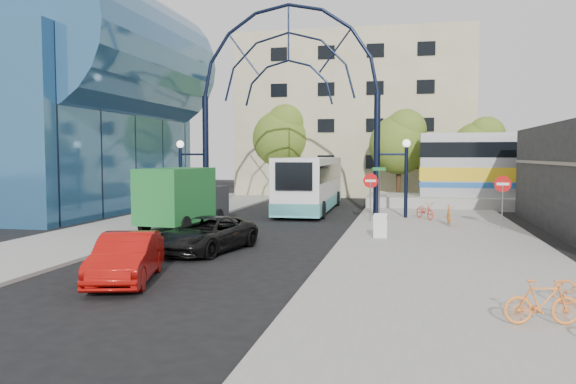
% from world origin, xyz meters
% --- Properties ---
extents(ground, '(120.00, 120.00, 0.00)m').
position_xyz_m(ground, '(0.00, 0.00, 0.00)').
color(ground, black).
rests_on(ground, ground).
extents(sidewalk_east, '(8.00, 56.00, 0.12)m').
position_xyz_m(sidewalk_east, '(8.00, 4.00, 0.06)').
color(sidewalk_east, gray).
rests_on(sidewalk_east, ground).
extents(plaza_west, '(5.00, 50.00, 0.12)m').
position_xyz_m(plaza_west, '(-6.50, 6.00, 0.06)').
color(plaza_west, gray).
rests_on(plaza_west, ground).
extents(gateway_arch, '(13.64, 0.44, 12.10)m').
position_xyz_m(gateway_arch, '(0.00, 14.00, 8.56)').
color(gateway_arch, black).
rests_on(gateway_arch, ground).
extents(stop_sign, '(0.80, 0.07, 2.50)m').
position_xyz_m(stop_sign, '(4.80, 12.00, 1.99)').
color(stop_sign, slate).
rests_on(stop_sign, sidewalk_east).
extents(do_not_enter_sign, '(0.76, 0.07, 2.48)m').
position_xyz_m(do_not_enter_sign, '(11.00, 10.00, 1.98)').
color(do_not_enter_sign, slate).
rests_on(do_not_enter_sign, sidewalk_east).
extents(street_name_sign, '(0.70, 0.70, 2.80)m').
position_xyz_m(street_name_sign, '(5.20, 12.60, 2.13)').
color(street_name_sign, slate).
rests_on(street_name_sign, sidewalk_east).
extents(sandwich_board, '(0.55, 0.61, 0.99)m').
position_xyz_m(sandwich_board, '(5.60, 5.98, 0.74)').
color(sandwich_board, white).
rests_on(sandwich_board, sidewalk_east).
extents(transit_hall, '(16.50, 18.00, 14.50)m').
position_xyz_m(transit_hall, '(-15.30, 15.00, 6.70)').
color(transit_hall, '#29557E').
rests_on(transit_hall, ground).
extents(apartment_block, '(20.00, 12.10, 14.00)m').
position_xyz_m(apartment_block, '(2.00, 34.97, 7.00)').
color(apartment_block, tan).
rests_on(apartment_block, ground).
extents(tree_north_a, '(4.48, 4.48, 7.00)m').
position_xyz_m(tree_north_a, '(6.12, 25.93, 4.61)').
color(tree_north_a, '#382314').
rests_on(tree_north_a, ground).
extents(tree_north_b, '(5.12, 5.12, 8.00)m').
position_xyz_m(tree_north_b, '(-3.88, 29.93, 5.27)').
color(tree_north_b, '#382314').
rests_on(tree_north_b, ground).
extents(tree_north_c, '(4.16, 4.16, 6.50)m').
position_xyz_m(tree_north_c, '(12.12, 27.93, 4.28)').
color(tree_north_c, '#382314').
rests_on(tree_north_c, ground).
extents(city_bus, '(3.18, 12.45, 3.39)m').
position_xyz_m(city_bus, '(0.63, 17.81, 1.78)').
color(city_bus, silver).
rests_on(city_bus, ground).
extents(green_truck, '(2.72, 6.02, 2.95)m').
position_xyz_m(green_truck, '(-3.80, 7.75, 1.47)').
color(green_truck, black).
rests_on(green_truck, ground).
extents(black_suv, '(3.07, 5.00, 1.29)m').
position_xyz_m(black_suv, '(-0.50, 1.93, 0.65)').
color(black_suv, black).
rests_on(black_suv, ground).
extents(red_sedan, '(2.49, 4.37, 1.36)m').
position_xyz_m(red_sedan, '(-0.99, -3.15, 0.68)').
color(red_sedan, '#A20D09').
rests_on(red_sedan, ground).
extents(bike_near_a, '(1.35, 1.83, 0.92)m').
position_xyz_m(bike_near_a, '(7.62, 13.47, 0.58)').
color(bike_near_a, red).
rests_on(bike_near_a, sidewalk_east).
extents(bike_near_b, '(0.48, 1.64, 0.98)m').
position_xyz_m(bike_near_b, '(8.69, 11.01, 0.61)').
color(bike_near_b, orange).
rests_on(bike_near_b, sidewalk_east).
extents(bike_far_b, '(1.60, 0.70, 0.93)m').
position_xyz_m(bike_far_b, '(9.38, -5.44, 0.58)').
color(bike_far_b, orange).
rests_on(bike_far_b, sidewalk_east).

